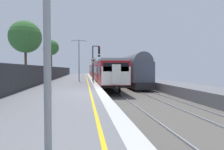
{
  "coord_description": "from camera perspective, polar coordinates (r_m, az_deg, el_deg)",
  "views": [
    {
      "loc": [
        -0.75,
        -13.43,
        1.65
      ],
      "look_at": [
        1.82,
        4.8,
        1.08
      ],
      "focal_mm": 31.28,
      "sensor_mm": 36.0,
      "label": 1
    }
  ],
  "objects": [
    {
      "name": "platform_back_fence",
      "position": [
        14.24,
        -27.29,
        -0.86
      ],
      "size": [
        0.07,
        99.0,
        2.0
      ],
      "color": "#282B2D",
      "rests_on": "ground"
    },
    {
      "name": "speed_limit_sign",
      "position": [
        22.11,
        -5.44,
        2.28
      ],
      "size": [
        0.59,
        0.08,
        2.91
      ],
      "color": "#59595B",
      "rests_on": "ground"
    },
    {
      "name": "background_tree_left",
      "position": [
        38.4,
        -17.52,
        7.51
      ],
      "size": [
        2.82,
        2.99,
        7.08
      ],
      "color": "#473323",
      "rests_on": "ground"
    },
    {
      "name": "ground",
      "position": [
        14.03,
        6.11,
        -7.48
      ],
      "size": [
        17.4,
        110.0,
        1.21
      ],
      "color": "slate"
    },
    {
      "name": "commuter_train_at_platform",
      "position": [
        38.39,
        -3.78,
        1.21
      ],
      "size": [
        2.83,
        42.07,
        3.81
      ],
      "color": "maroon",
      "rests_on": "ground"
    },
    {
      "name": "platform_lamp_mid",
      "position": [
        25.41,
        -9.62,
        5.23
      ],
      "size": [
        2.0,
        0.2,
        5.37
      ],
      "color": "#93999E",
      "rests_on": "ground"
    },
    {
      "name": "freight_train_adjacent_track",
      "position": [
        47.34,
        0.28,
        1.63
      ],
      "size": [
        2.6,
        51.0,
        4.62
      ],
      "color": "#232326",
      "rests_on": "ground"
    },
    {
      "name": "signal_gantry",
      "position": [
        26.31,
        -5.03,
        4.69
      ],
      "size": [
        1.1,
        0.24,
        4.76
      ],
      "color": "#47474C",
      "rests_on": "ground"
    },
    {
      "name": "background_tree_centre",
      "position": [
        27.11,
        -23.82,
        9.88
      ],
      "size": [
        3.99,
        3.99,
        7.67
      ],
      "color": "#473323",
      "rests_on": "ground"
    }
  ]
}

